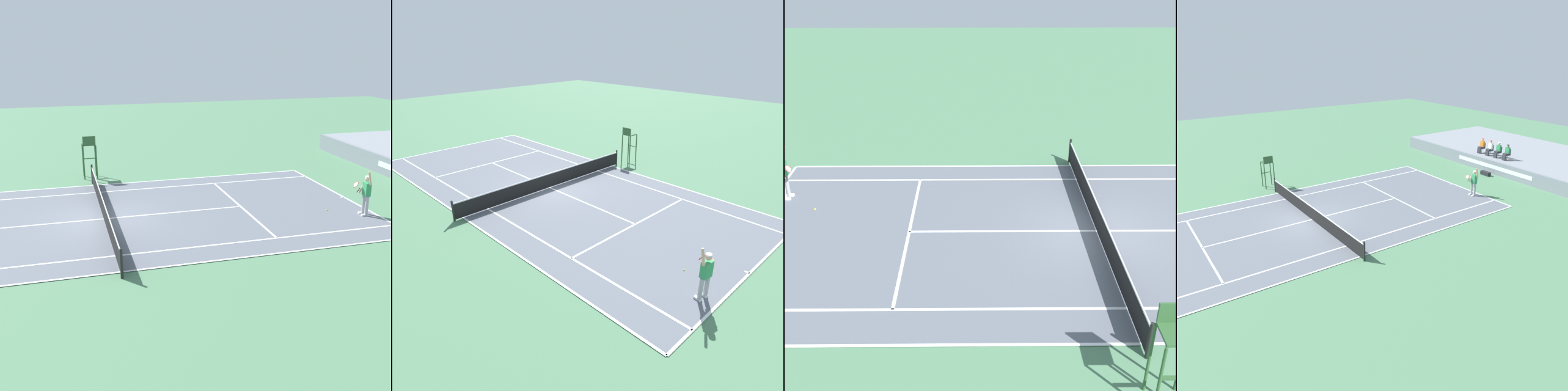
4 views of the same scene
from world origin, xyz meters
The scene contains 13 objects.
ground_plane centered at (0.00, 0.00, 0.00)m, with size 80.00×80.00×0.00m, color #4C7A56.
court centered at (0.00, 0.00, 0.01)m, with size 11.08×23.88×0.03m.
net centered at (0.00, 0.00, 0.52)m, with size 11.98×0.10×1.07m.
barrier_wall centered at (0.00, 16.53, 0.54)m, with size 21.42×0.25×1.08m.
bleacher_platform centered at (0.00, 21.53, 0.54)m, with size 21.42×9.75×1.08m, color gray.
spectator_seated_0 centered at (-2.38, 17.61, 1.69)m, with size 0.44×0.60×1.27m.
spectator_seated_1 centered at (-1.46, 17.61, 1.69)m, with size 0.44×0.60×1.27m.
spectator_seated_2 centered at (-0.60, 17.61, 1.69)m, with size 0.44×0.60×1.27m.
spectator_seated_3 centered at (0.30, 17.61, 1.69)m, with size 0.44×0.60×1.27m.
tennis_player centered at (2.57, 11.34, 0.99)m, with size 0.80×0.62×2.08m.
tennis_ball centered at (1.60, 10.04, 0.03)m, with size 0.07×0.07×0.07m, color #D1E533.
umpire_chair centered at (-7.20, 0.00, 1.56)m, with size 0.77×0.77×2.44m.
equipment_bag centered at (-0.05, 15.68, 0.16)m, with size 0.91×0.36×0.32m.
Camera 4 is at (20.71, -9.49, 10.27)m, focal length 36.97 mm.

